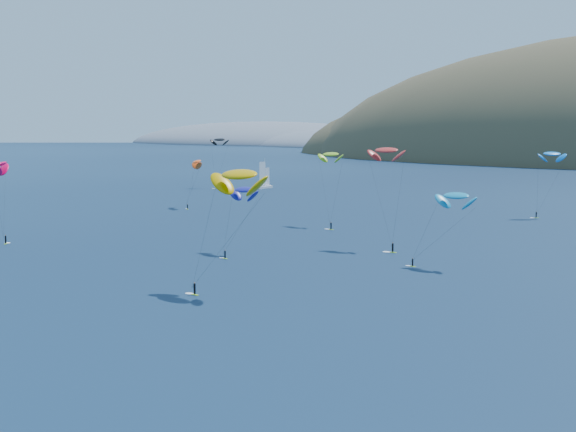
# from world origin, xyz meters

# --- Properties ---
(headland) EXTENTS (460.00, 250.00, 60.00)m
(headland) POSITION_xyz_m (-445.26, 750.08, -3.36)
(headland) COLOR slate
(headland) RESTS_ON ground
(sailboat) EXTENTS (10.16, 8.75, 12.46)m
(sailboat) POSITION_xyz_m (-108.80, 218.14, 0.99)
(sailboat) COLOR white
(sailboat) RESTS_ON ground
(kitesurfer_0) EXTENTS (10.52, 9.77, 20.35)m
(kitesurfer_0) POSITION_xyz_m (-78.66, 66.56, 17.78)
(kitesurfer_0) COLOR #A0E519
(kitesurfer_0) RESTS_ON ground
(kitesurfer_1) EXTENTS (8.58, 10.87, 17.03)m
(kitesurfer_1) POSITION_xyz_m (-85.64, 146.77, 14.76)
(kitesurfer_1) COLOR #A0E519
(kitesurfer_1) RESTS_ON ground
(kitesurfer_2) EXTENTS (11.77, 9.90, 22.41)m
(kitesurfer_2) POSITION_xyz_m (1.59, 51.25, 19.26)
(kitesurfer_2) COLOR #A0E519
(kitesurfer_2) RESTS_ON ground
(kitesurfer_3) EXTENTS (9.64, 10.69, 21.04)m
(kitesurfer_3) POSITION_xyz_m (-28.05, 132.65, 18.90)
(kitesurfer_3) COLOR #A0E519
(kitesurfer_3) RESTS_ON ground
(kitesurfer_4) EXTENTS (8.55, 8.12, 20.63)m
(kitesurfer_4) POSITION_xyz_m (17.12, 181.57, 18.37)
(kitesurfer_4) COLOR #A0E519
(kitesurfer_4) RESTS_ON ground
(kitesurfer_5) EXTENTS (11.85, 7.26, 16.06)m
(kitesurfer_5) POSITION_xyz_m (23.01, 91.64, 13.71)
(kitesurfer_5) COLOR #A0E519
(kitesurfer_5) RESTS_ON ground
(kitesurfer_9) EXTENTS (9.64, 8.27, 23.77)m
(kitesurfer_9) POSITION_xyz_m (1.40, 105.72, 21.42)
(kitesurfer_9) COLOR #A0E519
(kitesurfer_9) RESTS_ON ground
(kitesurfer_10) EXTENTS (8.66, 11.83, 15.65)m
(kitesurfer_10) POSITION_xyz_m (-20.93, 83.48, 13.38)
(kitesurfer_10) COLOR #A0E519
(kitesurfer_10) RESTS_ON ground
(kitesurfer_12) EXTENTS (8.36, 8.44, 22.06)m
(kitesurfer_12) POSITION_xyz_m (-126.45, 211.35, 19.87)
(kitesurfer_12) COLOR #A0E519
(kitesurfer_12) RESTS_ON ground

